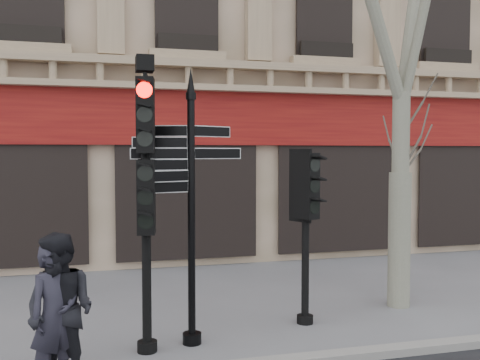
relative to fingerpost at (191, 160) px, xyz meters
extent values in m
plane|color=#5D5E62|center=(0.77, 0.26, -2.67)|extent=(80.00, 80.00, 0.00)
cube|color=#60090C|center=(0.77, 5.14, 0.93)|extent=(28.00, 0.25, 1.30)
cube|color=#8F795D|center=(0.77, 4.91, 1.90)|extent=(28.00, 0.35, 0.74)
cylinder|color=black|center=(0.00, 0.00, -0.91)|extent=(0.11, 0.11, 3.52)
cylinder|color=black|center=(0.00, 0.00, -2.59)|extent=(0.27, 0.27, 0.16)
cone|color=black|center=(0.00, 0.00, 1.13)|extent=(0.12, 0.12, 0.35)
cylinder|color=black|center=(-0.66, -0.15, -0.79)|extent=(0.13, 0.13, 3.75)
cylinder|color=black|center=(-0.66, -0.15, -2.59)|extent=(0.28, 0.28, 0.15)
cube|color=black|center=(-0.66, -0.15, -0.50)|extent=(0.49, 0.39, 1.02)
cube|color=black|center=(-0.66, -0.15, 0.61)|extent=(0.49, 0.39, 1.02)
sphere|color=#FF0C05|center=(-0.66, -0.15, 0.88)|extent=(0.21, 0.21, 0.21)
cube|color=black|center=(-0.66, -0.15, 1.31)|extent=(0.28, 0.33, 0.21)
cylinder|color=black|center=(1.93, 0.45, -1.29)|extent=(0.13, 0.13, 2.77)
cylinder|color=black|center=(1.93, 0.45, -2.59)|extent=(0.29, 0.29, 0.15)
cube|color=black|center=(1.93, 0.45, -0.43)|extent=(0.56, 0.49, 1.05)
cylinder|color=gray|center=(3.93, 0.93, -1.46)|extent=(0.40, 0.40, 2.41)
cylinder|color=gray|center=(3.93, 0.93, 0.40)|extent=(0.31, 0.31, 1.54)
imported|color=#23212D|center=(-1.80, -1.02, -1.81)|extent=(0.75, 0.69, 1.72)
imported|color=black|center=(-1.74, -1.04, -1.75)|extent=(1.13, 1.08, 1.84)
camera|label=1|loc=(-1.27, -7.55, 0.11)|focal=40.00mm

